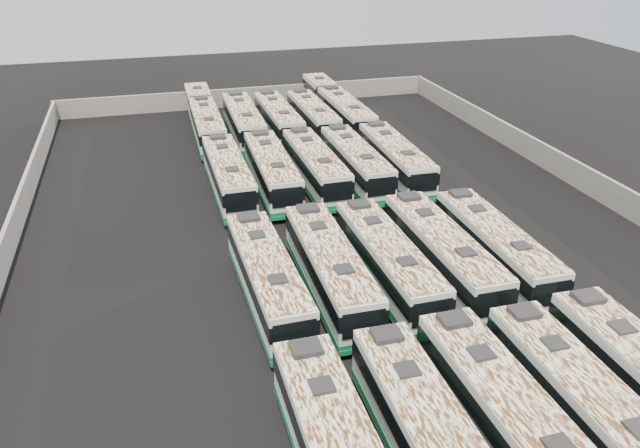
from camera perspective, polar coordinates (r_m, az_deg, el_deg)
The scene contains 20 objects.
ground at distance 45.22m, azimuth 1.63°, elevation -1.06°, with size 140.00×140.00×0.00m, color black.
perimeter_wall at distance 44.72m, azimuth 1.65°, elevation 0.19°, with size 45.20×73.20×2.20m.
bus_front_left at distance 26.85m, azimuth 10.11°, elevation -19.08°, with size 2.77×12.56×3.53m.
bus_front_center at distance 28.26m, azimuth 17.09°, elevation -17.11°, with size 2.90×12.92×3.63m.
bus_front_right at distance 30.06m, azimuth 23.19°, elevation -15.36°, with size 2.68×12.54×3.53m.
bus_midfront_far_left at distance 36.66m, azimuth -4.82°, elevation -4.96°, with size 2.93×12.50×3.51m.
bus_midfront_left at distance 37.39m, azimuth 0.91°, elevation -4.12°, with size 2.85×12.75×3.59m.
bus_midfront_center at distance 38.40m, azimuth 6.18°, elevation -3.45°, with size 2.80×12.56×3.53m.
bus_midfront_right at distance 39.76m, azimuth 11.08°, elevation -2.65°, with size 2.82×12.84×3.61m.
bus_midfront_far_right at distance 41.38m, azimuth 15.70°, elevation -2.06°, with size 2.79×12.48×3.51m.
bus_midback_far_left at distance 51.57m, azimuth -8.40°, elevation 4.44°, with size 2.75×12.64×3.56m.
bus_midback_left at distance 51.96m, azimuth -4.43°, elevation 4.85°, with size 2.97×12.84×3.61m.
bus_midback_center at distance 52.79m, azimuth -0.44°, elevation 5.26°, with size 2.78×12.68×3.57m.
bus_midback_right at distance 53.76m, azimuth 3.27°, elevation 5.59°, with size 2.68×12.58×3.55m.
bus_midback_far_right at distance 54.88m, azimuth 6.88°, elevation 5.90°, with size 2.99×12.71×3.57m.
bus_back_far_left at distance 67.98m, azimuth -10.55°, elevation 9.60°, with size 2.85×19.16×3.47m.
bus_back_left at distance 65.27m, azimuth -6.99°, elevation 9.24°, with size 2.94×12.93×3.63m.
bus_back_center at distance 65.91m, azimuth -3.82°, elevation 9.50°, with size 2.77×12.57×3.54m.
bus_back_right at distance 66.74m, azimuth -0.66°, elevation 9.74°, with size 2.69×12.36×3.48m.
bus_back_far_right at distance 70.67m, azimuth 1.50°, elevation 10.73°, with size 2.77×19.92×3.61m.
Camera 1 is at (-12.14, -38.31, 20.73)m, focal length 35.00 mm.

